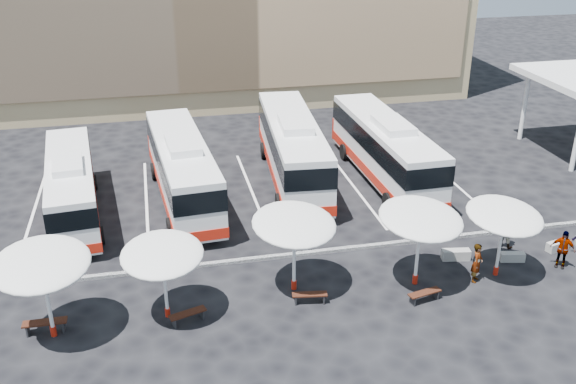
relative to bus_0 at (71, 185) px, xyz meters
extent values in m
plane|color=black|center=(9.73, -7.22, -1.78)|extent=(120.00, 120.00, 0.00)
cylinder|color=white|center=(29.73, 5.78, 0.62)|extent=(0.30, 0.30, 4.80)
cube|color=black|center=(9.73, -6.72, -1.71)|extent=(34.00, 0.25, 0.15)
cube|color=white|center=(-2.27, 0.78, -1.78)|extent=(0.15, 12.00, 0.01)
cube|color=white|center=(3.73, 0.78, -1.78)|extent=(0.15, 12.00, 0.01)
cube|color=white|center=(9.73, 0.78, -1.78)|extent=(0.15, 12.00, 0.01)
cube|color=white|center=(15.73, 0.78, -1.78)|extent=(0.15, 12.00, 0.01)
cube|color=white|center=(21.73, 0.78, -1.78)|extent=(0.15, 12.00, 0.01)
cube|color=white|center=(0.00, -0.01, -0.01)|extent=(3.31, 11.03, 2.72)
cube|color=black|center=(0.00, -0.01, 0.53)|extent=(3.37, 11.09, 1.00)
cube|color=#B81C0D|center=(0.00, -0.01, -1.01)|extent=(3.37, 11.09, 0.50)
cube|color=#B81C0D|center=(-0.53, 5.39, -0.69)|extent=(2.32, 0.41, 1.27)
cube|color=white|center=(0.09, -0.91, 1.52)|extent=(1.71, 2.84, 0.36)
cylinder|color=black|center=(-1.43, 3.03, -1.33)|extent=(0.40, 0.93, 0.91)
cylinder|color=black|center=(0.82, 3.25, -1.33)|extent=(0.40, 0.93, 0.91)
cylinder|color=black|center=(-0.77, -3.73, -1.33)|extent=(0.40, 0.93, 0.91)
cylinder|color=black|center=(1.48, -3.51, -1.33)|extent=(0.40, 0.93, 0.91)
cube|color=white|center=(5.84, 0.65, 0.19)|extent=(3.44, 12.28, 3.03)
cube|color=black|center=(5.84, 0.65, 0.80)|extent=(3.50, 12.35, 1.11)
cube|color=#B81C0D|center=(5.84, 0.65, -0.92)|extent=(3.50, 12.35, 0.56)
cube|color=#B81C0D|center=(5.38, 6.69, -0.57)|extent=(2.59, 0.40, 1.41)
cube|color=white|center=(5.91, -0.36, 1.91)|extent=(1.84, 3.14, 0.40)
cylinder|color=black|center=(4.31, 4.08, -1.28)|extent=(0.43, 1.03, 1.01)
cylinder|color=black|center=(6.83, 4.27, -1.28)|extent=(0.43, 1.03, 1.01)
cylinder|color=black|center=(4.88, -3.48, -1.28)|extent=(0.43, 1.03, 1.01)
cylinder|color=black|center=(7.40, -3.29, -1.28)|extent=(0.43, 1.03, 1.01)
cube|color=white|center=(12.42, 2.20, 0.29)|extent=(3.66, 12.94, 3.19)
cube|color=black|center=(12.42, 2.20, 0.93)|extent=(3.72, 13.01, 1.17)
cube|color=#B81C0D|center=(12.42, 2.20, -0.88)|extent=(3.72, 13.01, 0.59)
cube|color=#B81C0D|center=(12.92, 8.57, -0.50)|extent=(2.73, 0.43, 1.49)
cube|color=white|center=(12.33, 1.14, 2.10)|extent=(1.95, 3.32, 0.43)
cylinder|color=black|center=(11.39, 6.02, -1.25)|extent=(0.45, 1.09, 1.06)
cylinder|color=black|center=(14.04, 5.81, -1.25)|extent=(0.45, 1.09, 1.06)
cylinder|color=black|center=(10.76, -1.94, -1.25)|extent=(0.45, 1.09, 1.06)
cylinder|color=black|center=(13.41, -2.15, -1.25)|extent=(0.45, 1.09, 1.06)
cube|color=white|center=(17.79, 1.10, 0.23)|extent=(2.76, 12.40, 3.09)
cube|color=black|center=(17.79, 1.10, 0.85)|extent=(2.82, 12.47, 1.13)
cube|color=#B81C0D|center=(17.79, 1.10, -0.90)|extent=(2.82, 12.47, 0.57)
cube|color=#B81C0D|center=(17.69, 7.28, -0.54)|extent=(2.64, 0.25, 1.44)
cube|color=white|center=(17.80, 0.07, 1.98)|extent=(1.70, 3.12, 0.41)
cylinder|color=black|center=(16.44, 4.68, -1.27)|extent=(0.38, 1.04, 1.03)
cylinder|color=black|center=(19.02, 4.72, -1.27)|extent=(0.38, 1.04, 1.03)
cylinder|color=black|center=(16.56, -3.05, -1.27)|extent=(0.38, 1.04, 1.03)
cylinder|color=black|center=(19.14, -3.01, -1.27)|extent=(0.38, 1.04, 1.03)
cylinder|color=white|center=(-0.01, -10.65, -0.19)|extent=(0.16, 0.16, 3.18)
cylinder|color=#B81C0D|center=(-0.01, -10.65, -1.57)|extent=(0.26, 0.26, 0.42)
ellipsoid|color=silver|center=(-0.01, -10.65, 1.45)|extent=(3.99, 4.03, 1.09)
cylinder|color=white|center=(4.37, -10.32, -0.35)|extent=(0.14, 0.14, 2.86)
cylinder|color=#B81C0D|center=(4.37, -10.32, -1.59)|extent=(0.22, 0.22, 0.38)
ellipsoid|color=silver|center=(4.37, -10.32, 1.12)|extent=(3.39, 3.43, 0.98)
cylinder|color=white|center=(9.83, -9.47, -0.22)|extent=(0.18, 0.18, 3.13)
cylinder|color=#B81C0D|center=(9.83, -9.47, -1.57)|extent=(0.29, 0.29, 0.42)
ellipsoid|color=silver|center=(9.83, -9.47, 1.40)|extent=(4.49, 4.52, 1.07)
cylinder|color=white|center=(15.14, -10.19, -0.20)|extent=(0.19, 0.19, 3.16)
cylinder|color=#B81C0D|center=(15.14, -10.19, -1.57)|extent=(0.29, 0.29, 0.42)
ellipsoid|color=silver|center=(15.14, -10.19, 1.43)|extent=(4.56, 4.59, 1.08)
cylinder|color=white|center=(18.99, -10.29, -0.31)|extent=(0.17, 0.17, 2.93)
cylinder|color=#B81C0D|center=(18.99, -10.29, -1.58)|extent=(0.26, 0.26, 0.39)
ellipsoid|color=silver|center=(18.99, -10.29, 1.20)|extent=(4.07, 4.10, 1.00)
cube|color=black|center=(-0.33, -10.38, -1.30)|extent=(1.68, 0.48, 0.07)
cube|color=black|center=(-1.00, -10.37, -1.56)|extent=(0.07, 0.43, 0.45)
cube|color=black|center=(0.34, -10.39, -1.56)|extent=(0.07, 0.43, 0.45)
cube|color=black|center=(5.15, -10.90, -1.35)|extent=(1.56, 0.84, 0.06)
cube|color=black|center=(4.58, -11.09, -1.58)|extent=(0.17, 0.38, 0.40)
cube|color=black|center=(5.72, -10.72, -1.58)|extent=(0.17, 0.38, 0.40)
cube|color=black|center=(10.23, -10.65, -1.36)|extent=(1.51, 0.61, 0.06)
cube|color=black|center=(9.65, -10.56, -1.58)|extent=(0.11, 0.38, 0.39)
cube|color=black|center=(10.81, -10.73, -1.58)|extent=(0.11, 0.38, 0.39)
cube|color=black|center=(14.98, -11.57, -1.36)|extent=(1.53, 0.71, 0.06)
cube|color=black|center=(14.40, -11.70, -1.58)|extent=(0.14, 0.38, 0.39)
cube|color=black|center=(15.55, -11.44, -1.58)|extent=(0.14, 0.38, 0.39)
cube|color=gray|center=(17.82, -8.66, -1.53)|extent=(1.37, 0.65, 0.49)
cube|color=gray|center=(20.33, -9.37, -1.57)|extent=(1.18, 0.61, 0.42)
cube|color=gray|center=(23.03, -8.89, -1.55)|extent=(1.27, 0.70, 0.45)
imported|color=black|center=(17.82, -10.57, -0.86)|extent=(0.77, 0.80, 1.84)
imported|color=black|center=(20.72, -8.01, -0.90)|extent=(1.06, 1.08, 1.76)
imported|color=black|center=(22.20, -10.30, -0.85)|extent=(1.11, 1.06, 1.85)
camera|label=1|loc=(4.48, -32.46, 13.67)|focal=40.00mm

